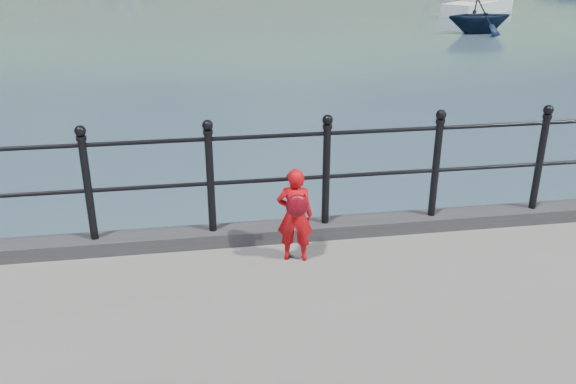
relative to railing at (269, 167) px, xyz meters
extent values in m
plane|color=#2D4251|center=(0.00, 0.15, -1.82)|extent=(600.00, 600.00, 0.00)
cube|color=#28282B|center=(0.00, 0.00, -0.75)|extent=(60.00, 0.30, 0.15)
cylinder|color=black|center=(0.00, 0.00, -0.15)|extent=(18.00, 0.04, 0.04)
cylinder|color=black|center=(0.00, 0.00, 0.32)|extent=(18.00, 0.04, 0.04)
cylinder|color=black|center=(-1.80, 0.00, -0.15)|extent=(0.08, 0.08, 1.05)
sphere|color=black|center=(-1.80, 0.00, 0.47)|extent=(0.11, 0.11, 0.11)
cylinder|color=black|center=(-0.60, 0.00, -0.15)|extent=(0.08, 0.08, 1.05)
sphere|color=black|center=(-0.60, 0.00, 0.47)|extent=(0.11, 0.11, 0.11)
cylinder|color=black|center=(0.60, 0.00, -0.15)|extent=(0.08, 0.08, 1.05)
sphere|color=black|center=(0.60, 0.00, 0.47)|extent=(0.11, 0.11, 0.11)
cylinder|color=black|center=(1.80, 0.00, -0.15)|extent=(0.08, 0.08, 1.05)
sphere|color=black|center=(1.80, 0.00, 0.47)|extent=(0.11, 0.11, 0.11)
cylinder|color=black|center=(3.00, 0.00, -0.15)|extent=(0.08, 0.08, 1.05)
sphere|color=black|center=(3.00, 0.00, 0.47)|extent=(0.11, 0.11, 0.11)
ellipsoid|color=#333A21|center=(20.00, 195.15, -17.22)|extent=(400.00, 100.00, 88.00)
ellipsoid|color=#387026|center=(60.00, 255.15, -29.12)|extent=(600.00, 180.00, 156.00)
imported|color=red|center=(0.19, -0.47, -0.34)|extent=(0.39, 0.30, 0.97)
ellipsoid|color=red|center=(0.19, -0.60, -0.19)|extent=(0.22, 0.11, 0.23)
imported|color=black|center=(11.92, 20.11, -1.05)|extent=(3.09, 2.72, 1.54)
cube|color=white|center=(15.09, 26.93, -1.57)|extent=(5.39, 4.87, 0.90)
cube|color=beige|center=(15.09, 26.93, -1.07)|extent=(2.24, 2.13, 0.50)
camera|label=1|loc=(-0.72, -5.78, 2.17)|focal=38.00mm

